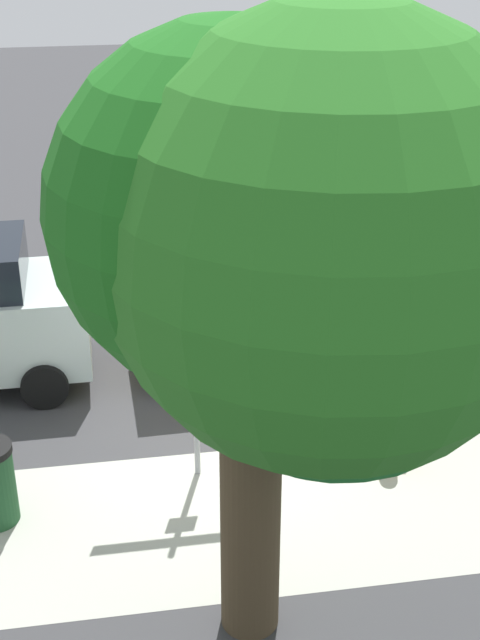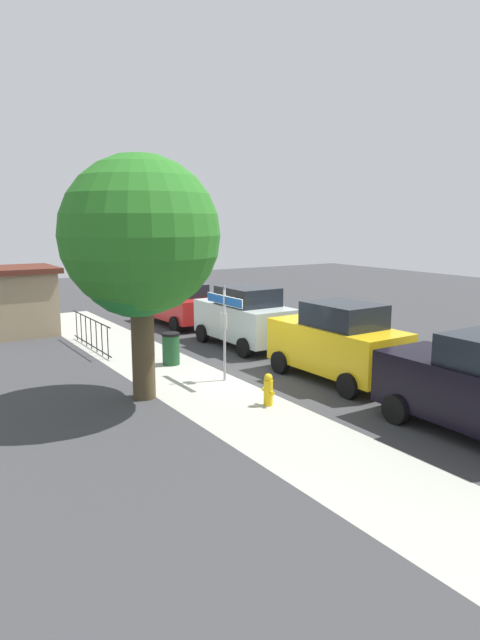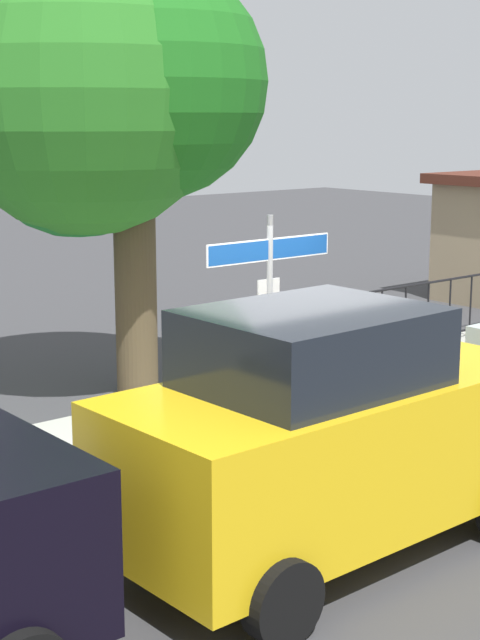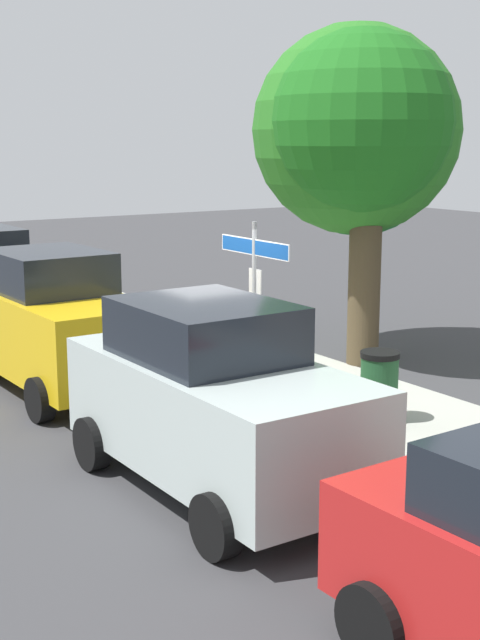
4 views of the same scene
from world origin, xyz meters
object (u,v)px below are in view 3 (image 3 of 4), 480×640
at_px(street_sign, 270,284).
at_px(car_yellow, 327,433).
at_px(shade_tree, 101,99).
at_px(trash_bin, 375,358).
at_px(fire_hydrant, 86,443).

distance_m(street_sign, car_yellow, 3.17).
bearing_deg(shade_tree, trash_bin, -35.13).
xyz_separation_m(shade_tree, trash_bin, (2.94, -2.07, -3.42)).
relative_size(shade_tree, trash_bin, 5.93).
xyz_separation_m(fire_hydrant, trash_bin, (4.67, 0.30, 0.11)).
relative_size(car_yellow, trash_bin, 4.12).
distance_m(street_sign, shade_tree, 3.36).
height_order(shade_tree, car_yellow, shade_tree).
relative_size(fire_hydrant, trash_bin, 0.80).
relative_size(shade_tree, fire_hydrant, 7.45).
bearing_deg(fire_hydrant, shade_tree, 53.72).
xyz_separation_m(street_sign, shade_tree, (-0.60, 2.57, 2.08)).
xyz_separation_m(shade_tree, car_yellow, (-1.02, -5.18, -2.85)).
distance_m(shade_tree, fire_hydrant, 4.59).
distance_m(shade_tree, trash_bin, 4.96).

